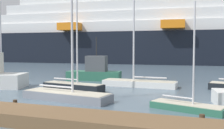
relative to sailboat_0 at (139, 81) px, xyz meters
The scene contains 6 objects.
ground_plane 11.02m from the sailboat_0, 112.12° to the right, with size 600.00×600.00×0.00m, color slate.
sailboat_0 is the anchor object (origin of this frame).
sailboat_1 6.40m from the sailboat_0, 137.57° to the right, with size 5.76×2.23×10.17m.
sailboat_2 9.95m from the sailboat_0, 59.96° to the right, with size 4.50×2.57×6.32m.
sailboat_3 8.75m from the sailboat_0, 112.05° to the right, with size 6.81×2.75×9.39m.
fishing_boat_2 6.80m from the sailboat_0, 151.10° to the left, with size 6.27×2.79×4.89m.
Camera 1 is at (10.09, -14.60, 3.70)m, focal length 43.16 mm.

